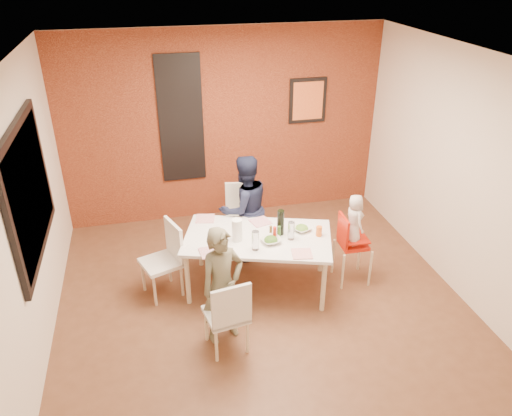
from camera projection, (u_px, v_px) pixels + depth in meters
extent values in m
plane|color=brown|center=(262.00, 301.00, 5.68)|extent=(4.50, 4.50, 0.00)
cube|color=white|center=(264.00, 59.00, 4.42)|extent=(4.50, 4.50, 0.02)
cube|color=#EFDFC6|center=(224.00, 126.00, 6.99)|extent=(4.50, 0.02, 2.70)
cube|color=#EFDFC6|center=(349.00, 350.00, 3.11)|extent=(4.50, 0.02, 2.70)
cube|color=#EFDFC6|center=(26.00, 220.00, 4.60)|extent=(0.02, 4.50, 2.70)
cube|color=#EFDFC6|center=(460.00, 175.00, 5.51)|extent=(0.02, 4.50, 2.70)
cube|color=maroon|center=(225.00, 127.00, 6.97)|extent=(4.50, 0.02, 2.70)
cube|color=black|center=(29.00, 191.00, 4.68)|extent=(0.05, 1.70, 1.30)
cube|color=black|center=(30.00, 191.00, 4.69)|extent=(0.02, 1.55, 1.15)
cube|color=silver|center=(181.00, 120.00, 6.77)|extent=(0.55, 0.03, 1.70)
cube|color=black|center=(181.00, 120.00, 6.77)|extent=(0.60, 0.03, 1.76)
cube|color=black|center=(308.00, 101.00, 7.06)|extent=(0.54, 0.03, 0.64)
cube|color=orange|center=(308.00, 101.00, 7.05)|extent=(0.44, 0.01, 0.54)
cube|color=white|center=(258.00, 238.00, 5.63)|extent=(1.84, 1.37, 0.04)
cylinder|color=beige|center=(188.00, 279.00, 5.51)|extent=(0.05, 0.05, 0.65)
cylinder|color=beige|center=(200.00, 243.00, 6.19)|extent=(0.05, 0.05, 0.65)
cylinder|color=beige|center=(323.00, 286.00, 5.40)|extent=(0.05, 0.05, 0.65)
cylinder|color=beige|center=(321.00, 248.00, 6.07)|extent=(0.05, 0.05, 0.65)
cube|color=silver|center=(226.00, 314.00, 4.87)|extent=(0.45, 0.45, 0.04)
cube|color=silver|center=(232.00, 307.00, 4.62)|extent=(0.39, 0.10, 0.45)
cylinder|color=beige|center=(236.00, 317.00, 5.15)|extent=(0.03, 0.03, 0.38)
cylinder|color=beige|center=(247.00, 337.00, 4.89)|extent=(0.03, 0.03, 0.38)
cylinder|color=beige|center=(206.00, 325.00, 5.04)|extent=(0.03, 0.03, 0.38)
cylinder|color=beige|center=(216.00, 346.00, 4.78)|extent=(0.03, 0.03, 0.38)
cube|color=white|center=(242.00, 222.00, 6.46)|extent=(0.47, 0.47, 0.05)
cube|color=white|center=(241.00, 199.00, 6.52)|extent=(0.41, 0.10, 0.47)
cylinder|color=beige|center=(230.00, 243.00, 6.40)|extent=(0.03, 0.03, 0.41)
cylinder|color=beige|center=(229.00, 230.00, 6.70)|extent=(0.03, 0.03, 0.41)
cylinder|color=beige|center=(256.00, 242.00, 6.43)|extent=(0.03, 0.03, 0.41)
cylinder|color=beige|center=(254.00, 229.00, 6.73)|extent=(0.03, 0.03, 0.41)
cube|color=white|center=(161.00, 263.00, 5.63)|extent=(0.52, 0.52, 0.05)
cube|color=white|center=(174.00, 241.00, 5.61)|extent=(0.18, 0.39, 0.46)
cylinder|color=#C5AE92|center=(143.00, 276.00, 5.77)|extent=(0.03, 0.03, 0.40)
cylinder|color=#C5AE92|center=(170.00, 267.00, 5.94)|extent=(0.03, 0.03, 0.40)
cylinder|color=#C5AE92|center=(155.00, 291.00, 5.53)|extent=(0.03, 0.03, 0.40)
cylinder|color=#C5AE92|center=(182.00, 281.00, 5.69)|extent=(0.03, 0.03, 0.40)
cube|color=red|center=(353.00, 244.00, 5.84)|extent=(0.31, 0.31, 0.04)
cube|color=red|center=(343.00, 231.00, 5.72)|extent=(0.04, 0.30, 0.36)
cube|color=red|center=(354.00, 238.00, 5.80)|extent=(0.31, 0.31, 0.02)
cylinder|color=beige|center=(370.00, 269.00, 5.85)|extent=(0.03, 0.03, 0.47)
cylinder|color=beige|center=(343.00, 272.00, 5.79)|extent=(0.03, 0.03, 0.47)
cylinder|color=beige|center=(359.00, 253.00, 6.14)|extent=(0.03, 0.03, 0.47)
cylinder|color=beige|center=(333.00, 256.00, 6.08)|extent=(0.03, 0.03, 0.47)
imported|color=#615D45|center=(222.00, 286.00, 4.90)|extent=(0.54, 0.44, 1.26)
imported|color=#151A31|center=(245.00, 208.00, 6.20)|extent=(0.80, 0.70, 1.39)
imported|color=beige|center=(354.00, 220.00, 5.69)|extent=(0.23, 0.32, 0.62)
cube|color=silver|center=(211.00, 252.00, 5.33)|extent=(0.25, 0.25, 0.01)
cube|color=white|center=(260.00, 222.00, 5.92)|extent=(0.26, 0.26, 0.01)
cube|color=white|center=(302.00, 254.00, 5.30)|extent=(0.24, 0.24, 0.01)
cube|color=white|center=(205.00, 219.00, 5.98)|extent=(0.26, 0.26, 0.01)
imported|color=white|center=(271.00, 240.00, 5.50)|extent=(0.25, 0.25, 0.05)
imported|color=white|center=(302.00, 229.00, 5.73)|extent=(0.26, 0.26, 0.05)
cylinder|color=black|center=(281.00, 222.00, 5.60)|extent=(0.08, 0.08, 0.30)
cylinder|color=white|center=(255.00, 241.00, 5.33)|extent=(0.08, 0.08, 0.22)
cylinder|color=white|center=(291.00, 231.00, 5.53)|extent=(0.07, 0.07, 0.21)
cylinder|color=white|center=(237.00, 230.00, 5.50)|extent=(0.12, 0.12, 0.26)
cylinder|color=red|center=(275.00, 233.00, 5.55)|extent=(0.04, 0.04, 0.15)
cylinder|color=#356923|center=(279.00, 232.00, 5.57)|extent=(0.04, 0.04, 0.14)
cylinder|color=brown|center=(271.00, 231.00, 5.61)|extent=(0.03, 0.03, 0.12)
cylinder|color=orange|center=(319.00, 231.00, 5.62)|extent=(0.07, 0.07, 0.12)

